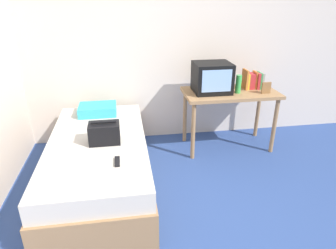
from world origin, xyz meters
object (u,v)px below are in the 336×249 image
(tv, at_px, (212,78))
(handbag, at_px, (104,133))
(desk, at_px, (230,99))
(pillow, at_px, (98,109))
(book_row, at_px, (253,80))
(remote_dark, at_px, (117,161))
(bed, at_px, (99,162))
(water_bottle, at_px, (238,84))
(magazine, at_px, (75,161))
(picture_frame, at_px, (266,88))

(tv, height_order, handbag, tv)
(desk, distance_m, pillow, 1.65)
(book_row, distance_m, remote_dark, 2.12)
(bed, height_order, remote_dark, remote_dark)
(desk, relative_size, remote_dark, 7.44)
(water_bottle, distance_m, book_row, 0.30)
(handbag, bearing_deg, magazine, -127.77)
(book_row, xyz_separation_m, handbag, (-1.85, -0.77, -0.24))
(picture_frame, xyz_separation_m, remote_dark, (-1.80, -0.95, -0.30))
(picture_frame, height_order, remote_dark, picture_frame)
(bed, distance_m, remote_dark, 0.59)
(bed, relative_size, magazine, 6.90)
(bed, xyz_separation_m, remote_dark, (0.20, -0.48, 0.28))
(water_bottle, height_order, magazine, water_bottle)
(magazine, bearing_deg, bed, 66.82)
(bed, xyz_separation_m, handbag, (0.09, -0.07, 0.37))
(pillow, height_order, handbag, handbag)
(desk, bearing_deg, picture_frame, -20.29)
(book_row, bearing_deg, water_bottle, -148.12)
(picture_frame, bearing_deg, magazine, -158.25)
(tv, height_order, remote_dark, tv)
(book_row, height_order, picture_frame, book_row)
(water_bottle, height_order, handbag, water_bottle)
(desk, height_order, handbag, desk)
(water_bottle, height_order, pillow, water_bottle)
(magazine, bearing_deg, water_bottle, 26.99)
(bed, xyz_separation_m, water_bottle, (1.68, 0.54, 0.62))
(pillow, bearing_deg, magazine, -97.39)
(water_bottle, distance_m, pillow, 1.74)
(pillow, bearing_deg, book_row, -0.42)
(water_bottle, relative_size, pillow, 0.50)
(book_row, bearing_deg, picture_frame, -72.29)
(desk, bearing_deg, handbag, -155.95)
(water_bottle, bearing_deg, book_row, 31.88)
(desk, height_order, remote_dark, desk)
(book_row, bearing_deg, bed, -160.08)
(magazine, bearing_deg, picture_frame, 21.75)
(bed, distance_m, handbag, 0.38)
(handbag, bearing_deg, tv, 28.63)
(tv, bearing_deg, book_row, 6.86)
(tv, distance_m, magazine, 1.90)
(book_row, bearing_deg, handbag, -157.40)
(tv, bearing_deg, magazine, -146.18)
(bed, bearing_deg, desk, 20.81)
(bed, height_order, handbag, handbag)
(tv, bearing_deg, handbag, -151.37)
(bed, bearing_deg, magazine, -113.18)
(tv, distance_m, book_row, 0.57)
(book_row, distance_m, pillow, 1.98)
(picture_frame, distance_m, handbag, 2.00)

